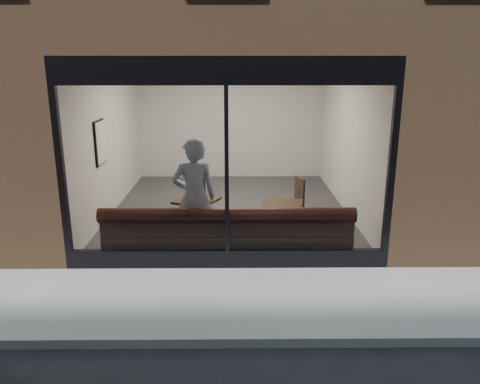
{
  "coord_description": "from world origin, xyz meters",
  "views": [
    {
      "loc": [
        0.13,
        -4.7,
        3.13
      ],
      "look_at": [
        0.2,
        2.4,
        1.14
      ],
      "focal_mm": 35.0,
      "sensor_mm": 36.0,
      "label": 1
    }
  ],
  "objects_px": {
    "cafe_chair_right": "(290,213)",
    "cafe_table_left": "(197,200)",
    "cafe_table_right": "(282,205)",
    "banquette": "(228,245)",
    "person": "(194,198)",
    "cafe_chair_left": "(193,210)"
  },
  "relations": [
    {
      "from": "cafe_chair_right",
      "to": "cafe_table_left",
      "type": "bearing_deg",
      "value": 5.29
    },
    {
      "from": "cafe_table_left",
      "to": "cafe_chair_right",
      "type": "xyz_separation_m",
      "value": [
        1.77,
        0.75,
        -0.5
      ]
    },
    {
      "from": "cafe_table_right",
      "to": "banquette",
      "type": "bearing_deg",
      "value": -149.58
    },
    {
      "from": "person",
      "to": "cafe_chair_left",
      "type": "height_order",
      "value": "person"
    },
    {
      "from": "person",
      "to": "cafe_table_left",
      "type": "distance_m",
      "value": 0.69
    },
    {
      "from": "cafe_table_right",
      "to": "cafe_chair_right",
      "type": "relative_size",
      "value": 1.74
    },
    {
      "from": "cafe_table_left",
      "to": "cafe_table_right",
      "type": "xyz_separation_m",
      "value": [
        1.5,
        -0.27,
        0.0
      ]
    },
    {
      "from": "cafe_table_left",
      "to": "cafe_table_right",
      "type": "distance_m",
      "value": 1.52
    },
    {
      "from": "cafe_chair_left",
      "to": "person",
      "type": "bearing_deg",
      "value": 75.12
    },
    {
      "from": "cafe_chair_right",
      "to": "cafe_chair_left",
      "type": "bearing_deg",
      "value": -24.76
    },
    {
      "from": "person",
      "to": "cafe_chair_right",
      "type": "relative_size",
      "value": 5.06
    },
    {
      "from": "person",
      "to": "cafe_chair_left",
      "type": "relative_size",
      "value": 5.2
    },
    {
      "from": "cafe_table_left",
      "to": "cafe_table_right",
      "type": "relative_size",
      "value": 0.99
    },
    {
      "from": "banquette",
      "to": "cafe_chair_right",
      "type": "height_order",
      "value": "banquette"
    },
    {
      "from": "cafe_chair_right",
      "to": "banquette",
      "type": "bearing_deg",
      "value": 34.78
    },
    {
      "from": "banquette",
      "to": "cafe_chair_left",
      "type": "relative_size",
      "value": 10.61
    },
    {
      "from": "person",
      "to": "cafe_chair_right",
      "type": "bearing_deg",
      "value": -149.75
    },
    {
      "from": "person",
      "to": "cafe_chair_right",
      "type": "xyz_separation_m",
      "value": [
        1.75,
        1.4,
        -0.74
      ]
    },
    {
      "from": "cafe_table_right",
      "to": "cafe_chair_right",
      "type": "bearing_deg",
      "value": 75.43
    },
    {
      "from": "person",
      "to": "cafe_table_right",
      "type": "bearing_deg",
      "value": -174.06
    },
    {
      "from": "banquette",
      "to": "cafe_chair_left",
      "type": "xyz_separation_m",
      "value": [
        -0.73,
        1.8,
        0.01
      ]
    },
    {
      "from": "cafe_table_left",
      "to": "cafe_chair_right",
      "type": "height_order",
      "value": "cafe_table_left"
    }
  ]
}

